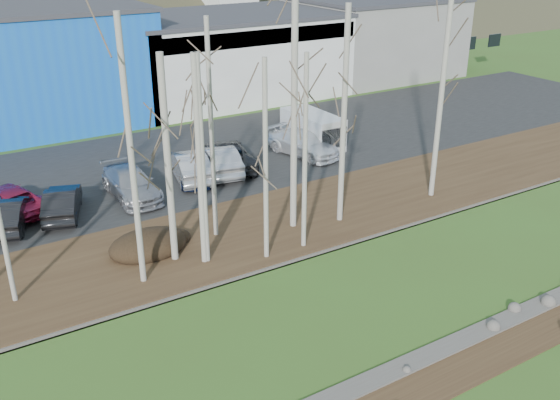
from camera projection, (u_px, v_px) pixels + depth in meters
dirt_strip at (428, 383)px, 19.72m from camera, size 80.00×1.80×0.03m
near_bank_rocks at (406, 367)px, 20.50m from camera, size 80.00×0.80×0.50m
river at (332, 307)px, 23.70m from camera, size 80.00×8.00×0.90m
far_bank_rocks at (276, 262)px, 26.89m from camera, size 80.00×0.80×0.46m
far_bank at (241, 233)px, 29.36m from camera, size 80.00×7.00×0.15m
parking_lot at (158, 166)px, 37.54m from camera, size 80.00×14.00×0.14m
building_white at (226, 54)px, 52.89m from camera, size 18.36×12.24×6.80m
building_grey at (373, 36)px, 60.53m from camera, size 14.28×12.24×7.30m
dirt_mound at (148, 244)px, 27.40m from camera, size 3.51×2.47×0.69m
birch_2 at (168, 162)px, 25.17m from camera, size 0.29×0.29×8.82m
birch_3 at (131, 158)px, 23.15m from camera, size 0.24×0.24×10.53m
birch_4 at (202, 163)px, 25.01m from camera, size 0.25×0.25×8.86m
birch_5 at (211, 133)px, 27.09m from camera, size 0.21×0.21×9.86m
birch_6 at (266, 163)px, 25.40m from camera, size 0.21×0.21×8.60m
birch_7 at (294, 113)px, 27.71m from camera, size 0.30×0.30×11.10m
birch_8 at (344, 119)px, 28.50m from camera, size 0.27×0.27×10.19m
birch_9 at (444, 74)px, 30.77m from camera, size 0.27×0.27×12.96m
birch_10 at (199, 164)px, 24.95m from camera, size 0.25×0.25×8.86m
birch_11 at (305, 155)px, 26.33m from camera, size 0.21×0.21×8.60m
car_1 at (62, 202)px, 30.67m from camera, size 2.89×4.64×1.44m
car_2 at (8, 201)px, 30.94m from camera, size 3.82×5.45×1.38m
car_3 at (131, 184)px, 32.82m from camera, size 2.12×5.15×1.49m
car_4 at (193, 170)px, 34.91m from camera, size 2.80×4.36×1.38m
car_5 at (219, 160)px, 36.09m from camera, size 2.63×5.12×1.61m
car_6 at (226, 155)px, 36.81m from camera, size 3.87×6.17×1.59m
car_7 at (303, 144)px, 38.96m from camera, size 3.13×5.49×1.50m
car_8 at (9, 213)px, 29.48m from camera, size 2.89×4.64×1.44m
car_9 at (190, 166)px, 35.19m from camera, size 2.63×5.12×1.61m
van_white at (314, 130)px, 40.60m from camera, size 2.01×4.81×2.10m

